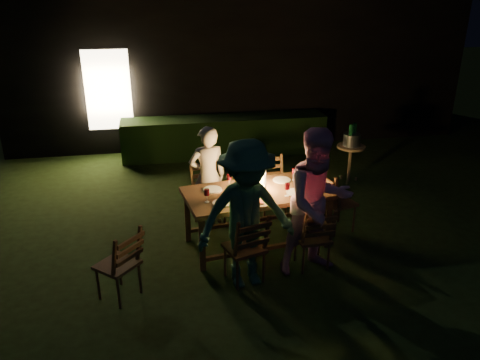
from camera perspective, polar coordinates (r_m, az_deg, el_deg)
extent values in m
plane|color=black|center=(6.68, 7.22, -7.10)|extent=(40.00, 40.00, 0.00)
cube|color=black|center=(11.99, -1.30, 14.43)|extent=(10.00, 4.00, 3.20)
cube|color=#FFE5B2|center=(9.97, -15.79, 10.50)|extent=(0.90, 0.06, 1.60)
cube|color=black|center=(9.80, -1.89, 5.39)|extent=(4.20, 0.70, 0.80)
cube|color=#53381B|center=(6.18, 2.12, -1.59)|extent=(2.03, 1.23, 0.06)
cube|color=#53381B|center=(5.80, -4.63, -7.94)|extent=(0.07, 0.07, 0.70)
cube|color=#53381B|center=(6.47, -6.41, -4.61)|extent=(0.07, 0.07, 0.70)
cube|color=#53381B|center=(6.39, 10.66, -5.24)|extent=(0.07, 0.07, 0.70)
cube|color=#53381B|center=(7.00, 7.56, -2.46)|extent=(0.07, 0.07, 0.70)
cube|color=#53381B|center=(5.56, 0.52, -8.27)|extent=(0.52, 0.51, 0.04)
cube|color=#53381B|center=(5.29, 1.45, -6.66)|extent=(0.45, 0.26, 0.50)
cube|color=#53381B|center=(5.90, 8.83, -6.94)|extent=(0.41, 0.39, 0.04)
cube|color=#53381B|center=(5.64, 9.60, -5.53)|extent=(0.40, 0.15, 0.47)
cube|color=#53381B|center=(6.84, -3.72, -2.25)|extent=(0.50, 0.49, 0.04)
cube|color=#53381B|center=(6.89, -4.34, 0.30)|extent=(0.44, 0.24, 0.49)
cube|color=#53381B|center=(7.14, 4.02, -1.14)|extent=(0.43, 0.41, 0.04)
cube|color=#53381B|center=(7.20, 3.68, 1.34)|extent=(0.42, 0.16, 0.49)
cube|color=#53381B|center=(6.83, 11.91, -2.66)|extent=(0.50, 0.52, 0.04)
cube|color=#53381B|center=(6.62, 10.83, -0.85)|extent=(0.25, 0.45, 0.50)
cube|color=#53381B|center=(5.46, -14.74, -9.96)|extent=(0.56, 0.56, 0.04)
cube|color=#53381B|center=(5.22, -13.65, -8.16)|extent=(0.37, 0.39, 0.48)
imported|color=beige|center=(6.77, -3.95, 0.47)|extent=(0.59, 0.44, 1.49)
imported|color=#E09ABD|center=(5.62, 9.47, -2.75)|extent=(0.99, 0.82, 1.83)
imported|color=#34694B|center=(5.28, 0.79, -4.35)|extent=(1.24, 0.84, 1.79)
cube|color=white|center=(6.22, 2.39, -0.97)|extent=(0.15, 0.15, 0.03)
cube|color=white|center=(6.10, 2.44, 1.79)|extent=(0.16, 0.16, 0.03)
cylinder|color=#FF9E3F|center=(6.18, 2.40, 0.01)|extent=(0.09, 0.09, 0.18)
cylinder|color=white|center=(6.19, -3.36, -1.16)|extent=(0.25, 0.25, 0.01)
cylinder|color=white|center=(5.81, -2.16, -2.81)|extent=(0.25, 0.25, 0.01)
cylinder|color=white|center=(6.51, 5.12, 0.00)|extent=(0.25, 0.25, 0.01)
cylinder|color=white|center=(6.15, 6.78, -1.48)|extent=(0.25, 0.25, 0.01)
cylinder|color=#0F471E|center=(6.03, -0.07, -0.43)|extent=(0.07, 0.07, 0.28)
cube|color=red|center=(5.84, 1.88, -2.67)|extent=(0.18, 0.14, 0.01)
cube|color=red|center=(6.12, 7.95, -1.65)|extent=(0.18, 0.14, 0.01)
cube|color=black|center=(5.72, -2.59, -3.26)|extent=(0.14, 0.07, 0.01)
cylinder|color=brown|center=(8.54, 13.39, 3.96)|extent=(0.50, 0.50, 0.04)
cylinder|color=brown|center=(8.64, 13.20, 1.90)|extent=(0.06, 0.06, 0.66)
cylinder|color=#A5A8AD|center=(8.50, 13.47, 4.79)|extent=(0.30, 0.30, 0.22)
cylinder|color=#0F471E|center=(8.43, 13.29, 5.02)|extent=(0.07, 0.07, 0.32)
cylinder|color=#0F471E|center=(8.54, 13.71, 5.20)|extent=(0.07, 0.07, 0.32)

